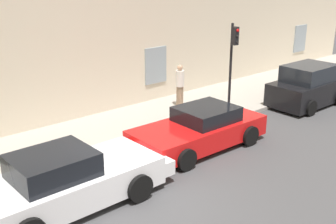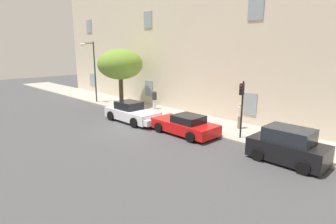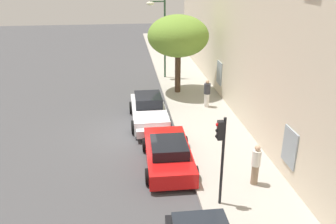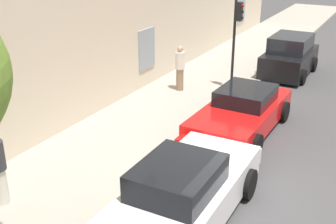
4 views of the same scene
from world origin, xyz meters
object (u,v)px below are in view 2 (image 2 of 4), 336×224
object	(u,v)px
hatchback_parked	(288,147)
street_lamp	(90,61)
sportscar_yellow_flank	(183,125)
tree_near_kerb	(120,64)
pedestrian_admiring	(154,99)
traffic_light	(242,100)
pedestrian_strolling	(240,116)
sportscar_red_lead	(133,113)

from	to	relation	value
hatchback_parked	street_lamp	size ratio (longest dim) A/B	0.60
sportscar_yellow_flank	tree_near_kerb	xyz separation A→B (m)	(-9.23, 1.83, 3.38)
pedestrian_admiring	tree_near_kerb	bearing A→B (deg)	-155.86
sportscar_yellow_flank	hatchback_parked	bearing A→B (deg)	1.29
sportscar_yellow_flank	hatchback_parked	xyz separation A→B (m)	(6.61, 0.15, 0.21)
hatchback_parked	pedestrian_admiring	distance (m)	13.17
sportscar_yellow_flank	traffic_light	size ratio (longest dim) A/B	1.44
hatchback_parked	pedestrian_strolling	world-z (taller)	pedestrian_strolling
sportscar_red_lead	street_lamp	size ratio (longest dim) A/B	0.85
traffic_light	street_lamp	world-z (taller)	street_lamp
pedestrian_admiring	pedestrian_strolling	size ratio (longest dim) A/B	1.01
pedestrian_strolling	sportscar_red_lead	bearing A→B (deg)	-151.58
tree_near_kerb	traffic_light	size ratio (longest dim) A/B	1.54
hatchback_parked	pedestrian_strolling	distance (m)	5.31
sportscar_red_lead	sportscar_yellow_flank	size ratio (longest dim) A/B	1.02
tree_near_kerb	street_lamp	distance (m)	3.75
street_lamp	pedestrian_strolling	bearing A→B (deg)	8.28
hatchback_parked	pedestrian_strolling	bearing A→B (deg)	145.42
sportscar_yellow_flank	pedestrian_strolling	xyz separation A→B (m)	(2.24, 3.16, 0.44)
sportscar_yellow_flank	pedestrian_admiring	world-z (taller)	pedestrian_admiring
sportscar_yellow_flank	hatchback_parked	size ratio (longest dim) A/B	1.38
traffic_light	street_lamp	bearing A→B (deg)	-178.40
pedestrian_admiring	street_lamp	bearing A→B (deg)	-161.56
hatchback_parked	tree_near_kerb	xyz separation A→B (m)	(-15.83, 1.68, 3.17)
hatchback_parked	tree_near_kerb	size ratio (longest dim) A/B	0.68
traffic_light	pedestrian_strolling	xyz separation A→B (m)	(-1.05, 1.75, -1.44)
sportscar_red_lead	pedestrian_admiring	distance (m)	4.06
sportscar_yellow_flank	street_lamp	distance (m)	13.40
sportscar_red_lead	hatchback_parked	bearing A→B (deg)	3.29
traffic_light	pedestrian_strolling	world-z (taller)	traffic_light
street_lamp	pedestrian_admiring	bearing A→B (deg)	18.44
pedestrian_strolling	traffic_light	bearing A→B (deg)	-58.99
hatchback_parked	tree_near_kerb	distance (m)	16.24
sportscar_red_lead	pedestrian_strolling	distance (m)	7.68
sportscar_yellow_flank	tree_near_kerb	bearing A→B (deg)	168.78
sportscar_red_lead	pedestrian_strolling	size ratio (longest dim) A/B	2.91
hatchback_parked	pedestrian_strolling	xyz separation A→B (m)	(-4.37, 3.01, 0.23)
tree_near_kerb	sportscar_red_lead	bearing A→B (deg)	-26.15
sportscar_yellow_flank	street_lamp	bearing A→B (deg)	175.73
sportscar_yellow_flank	pedestrian_admiring	distance (m)	6.99
sportscar_yellow_flank	sportscar_red_lead	bearing A→B (deg)	-173.79
sportscar_yellow_flank	hatchback_parked	distance (m)	6.61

